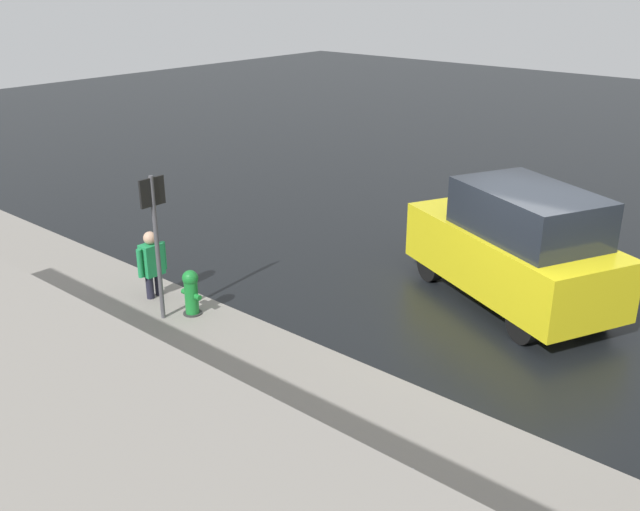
{
  "coord_description": "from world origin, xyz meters",
  "views": [
    {
      "loc": [
        -4.3,
        9.7,
        5.23
      ],
      "look_at": [
        2.81,
        1.5,
        0.9
      ],
      "focal_mm": 40.0,
      "sensor_mm": 36.0,
      "label": 1
    }
  ],
  "objects_px": {
    "sign_post": "(155,228)",
    "pedestrian": "(152,262)",
    "moving_hatchback": "(516,246)",
    "fire_hydrant": "(191,294)"
  },
  "relations": [
    {
      "from": "sign_post",
      "to": "pedestrian",
      "type": "bearing_deg",
      "value": -28.29
    },
    {
      "from": "moving_hatchback",
      "to": "sign_post",
      "type": "relative_size",
      "value": 1.77
    },
    {
      "from": "pedestrian",
      "to": "sign_post",
      "type": "bearing_deg",
      "value": 151.71
    },
    {
      "from": "sign_post",
      "to": "fire_hydrant",
      "type": "bearing_deg",
      "value": -121.54
    },
    {
      "from": "fire_hydrant",
      "to": "pedestrian",
      "type": "distance_m",
      "value": 1.05
    },
    {
      "from": "moving_hatchback",
      "to": "fire_hydrant",
      "type": "height_order",
      "value": "moving_hatchback"
    },
    {
      "from": "fire_hydrant",
      "to": "sign_post",
      "type": "distance_m",
      "value": 1.27
    },
    {
      "from": "moving_hatchback",
      "to": "sign_post",
      "type": "distance_m",
      "value": 5.82
    },
    {
      "from": "moving_hatchback",
      "to": "pedestrian",
      "type": "distance_m",
      "value": 6.07
    },
    {
      "from": "pedestrian",
      "to": "sign_post",
      "type": "relative_size",
      "value": 0.51
    }
  ]
}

